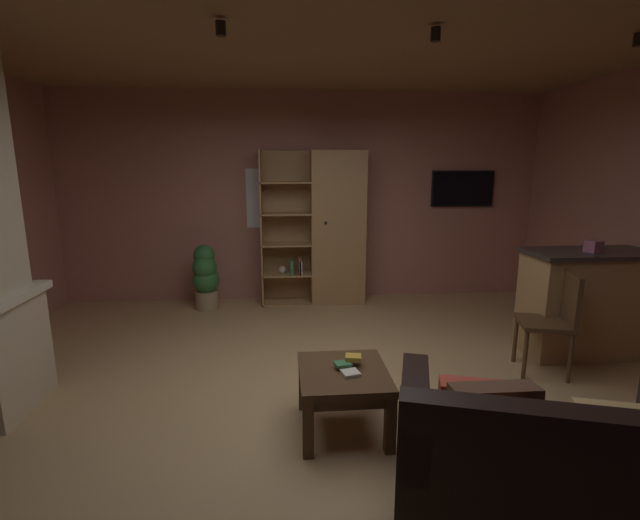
# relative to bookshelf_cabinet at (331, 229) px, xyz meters

# --- Properties ---
(floor) EXTENTS (6.44, 5.73, 0.02)m
(floor) POSITION_rel_bookshelf_cabinet_xyz_m (-0.34, -2.62, -1.00)
(floor) COLOR tan
(floor) RESTS_ON ground
(wall_back) EXTENTS (6.56, 0.06, 2.78)m
(wall_back) POSITION_rel_bookshelf_cabinet_xyz_m (-0.34, 0.27, 0.40)
(wall_back) COLOR #AD7060
(wall_back) RESTS_ON ground
(ceiling) EXTENTS (6.44, 5.73, 0.02)m
(ceiling) POSITION_rel_bookshelf_cabinet_xyz_m (-0.34, -2.62, 1.80)
(ceiling) COLOR #8E6B47
(window_pane_back) EXTENTS (0.65, 0.01, 0.79)m
(window_pane_back) POSITION_rel_bookshelf_cabinet_xyz_m (-0.79, 0.24, 0.40)
(window_pane_back) COLOR white
(bookshelf_cabinet) EXTENTS (1.37, 0.41, 2.02)m
(bookshelf_cabinet) POSITION_rel_bookshelf_cabinet_xyz_m (0.00, 0.00, 0.00)
(bookshelf_cabinet) COLOR #A87F51
(bookshelf_cabinet) RESTS_ON ground
(kitchen_bar_counter) EXTENTS (1.50, 0.59, 1.03)m
(kitchen_bar_counter) POSITION_rel_bookshelf_cabinet_xyz_m (2.43, -1.94, -0.48)
(kitchen_bar_counter) COLOR #A87F51
(kitchen_bar_counter) RESTS_ON ground
(tissue_box) EXTENTS (0.15, 0.15, 0.11)m
(tissue_box) POSITION_rel_bookshelf_cabinet_xyz_m (2.24, -2.00, 0.09)
(tissue_box) COLOR #995972
(tissue_box) RESTS_ON kitchen_bar_counter
(leather_couch) EXTENTS (1.68, 1.30, 0.84)m
(leather_couch) POSITION_rel_bookshelf_cabinet_xyz_m (0.63, -4.00, -0.68)
(leather_couch) COLOR black
(leather_couch) RESTS_ON ground
(coffee_table) EXTENTS (0.61, 0.67, 0.44)m
(coffee_table) POSITION_rel_bookshelf_cabinet_xyz_m (-0.25, -3.04, -0.64)
(coffee_table) COLOR #4C331E
(coffee_table) RESTS_ON ground
(table_book_0) EXTENTS (0.13, 0.13, 0.02)m
(table_book_0) POSITION_rel_bookshelf_cabinet_xyz_m (-0.21, -3.11, -0.54)
(table_book_0) COLOR beige
(table_book_0) RESTS_ON coffee_table
(table_book_1) EXTENTS (0.12, 0.11, 0.02)m
(table_book_1) POSITION_rel_bookshelf_cabinet_xyz_m (-0.25, -3.01, -0.52)
(table_book_1) COLOR #387247
(table_book_1) RESTS_ON coffee_table
(table_book_2) EXTENTS (0.12, 0.11, 0.03)m
(table_book_2) POSITION_rel_bookshelf_cabinet_xyz_m (-0.17, -2.97, -0.49)
(table_book_2) COLOR gold
(table_book_2) RESTS_ON coffee_table
(dining_chair) EXTENTS (0.52, 0.52, 0.92)m
(dining_chair) POSITION_rel_bookshelf_cabinet_xyz_m (1.72, -2.33, -0.47)
(dining_chair) COLOR #4C331E
(dining_chair) RESTS_ON ground
(potted_floor_plant) EXTENTS (0.35, 0.36, 0.84)m
(potted_floor_plant) POSITION_rel_bookshelf_cabinet_xyz_m (-1.64, -0.17, -0.56)
(potted_floor_plant) COLOR #9E896B
(potted_floor_plant) RESTS_ON ground
(wall_mounted_tv) EXTENTS (0.87, 0.06, 0.49)m
(wall_mounted_tv) POSITION_rel_bookshelf_cabinet_xyz_m (1.86, 0.21, 0.52)
(wall_mounted_tv) COLOR black
(track_light_spot_1) EXTENTS (0.07, 0.07, 0.09)m
(track_light_spot_1) POSITION_rel_bookshelf_cabinet_xyz_m (-1.03, -2.62, 1.72)
(track_light_spot_1) COLOR black
(track_light_spot_2) EXTENTS (0.07, 0.07, 0.09)m
(track_light_spot_2) POSITION_rel_bookshelf_cabinet_xyz_m (0.43, -2.61, 1.72)
(track_light_spot_2) COLOR black
(track_light_spot_3) EXTENTS (0.07, 0.07, 0.09)m
(track_light_spot_3) POSITION_rel_bookshelf_cabinet_xyz_m (1.92, -2.62, 1.72)
(track_light_spot_3) COLOR black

